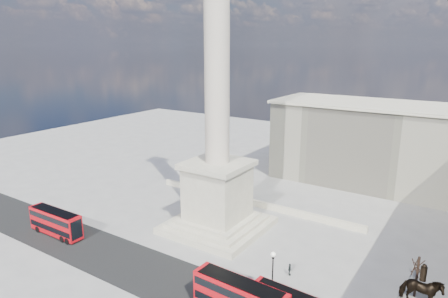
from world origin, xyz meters
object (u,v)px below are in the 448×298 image
red_bus_a (56,222)px  nelsons_column (217,148)px  pedestrian_crossing (290,269)px  victorian_lamp (273,273)px

red_bus_a → nelsons_column: bearing=38.2°
red_bus_a → pedestrian_crossing: red_bus_a is taller
victorian_lamp → nelsons_column: bearing=142.1°
red_bus_a → victorian_lamp: size_ratio=1.57×
pedestrian_crossing → red_bus_a: bearing=90.4°
red_bus_a → victorian_lamp: bearing=4.6°
nelsons_column → red_bus_a: nelsons_column is taller
red_bus_a → pedestrian_crossing: (33.69, 9.28, -1.27)m
victorian_lamp → red_bus_a: bearing=-174.7°
nelsons_column → pedestrian_crossing: 20.04m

